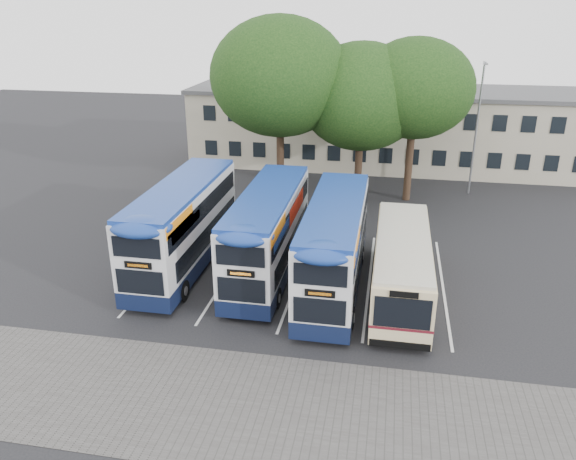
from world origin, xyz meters
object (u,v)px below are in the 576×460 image
(tree_mid, at_px, (362,97))
(bus_dd_mid, at_px, (268,230))
(bus_single, at_px, (402,262))
(bus_dd_right, at_px, (334,243))
(lamp_post, at_px, (477,122))
(tree_left, at_px, (280,77))
(bus_dd_left, at_px, (183,222))
(tree_right, at_px, (415,89))

(tree_mid, bearing_deg, bus_dd_mid, -105.69)
(bus_single, bearing_deg, bus_dd_right, 179.73)
(lamp_post, bearing_deg, tree_left, -165.54)
(lamp_post, distance_m, tree_left, 13.79)
(bus_dd_mid, bearing_deg, bus_dd_left, -179.55)
(lamp_post, xyz_separation_m, bus_single, (-4.81, -16.05, -3.44))
(bus_dd_left, distance_m, bus_dd_mid, 4.35)
(bus_single, bearing_deg, tree_mid, 102.12)
(bus_dd_left, bearing_deg, tree_left, 77.17)
(tree_mid, bearing_deg, bus_dd_right, -90.69)
(tree_mid, distance_m, bus_dd_right, 14.45)
(bus_single, bearing_deg, lamp_post, 73.30)
(tree_mid, bearing_deg, tree_right, 3.16)
(bus_dd_right, bearing_deg, bus_dd_mid, 162.26)
(bus_dd_mid, relative_size, bus_single, 1.04)
(lamp_post, xyz_separation_m, bus_dd_right, (-7.92, -16.03, -2.74))
(lamp_post, distance_m, tree_mid, 8.31)
(bus_dd_mid, height_order, bus_dd_right, bus_dd_right)
(tree_right, xyz_separation_m, bus_single, (-0.43, -13.90, -5.86))
(bus_dd_mid, distance_m, bus_dd_right, 3.55)
(tree_right, bearing_deg, bus_dd_mid, -118.38)
(tree_left, bearing_deg, bus_dd_left, -102.83)
(tree_mid, distance_m, bus_single, 14.99)
(tree_right, xyz_separation_m, bus_dd_mid, (-6.92, -12.80, -5.18))
(tree_left, relative_size, tree_mid, 1.15)
(lamp_post, xyz_separation_m, tree_right, (-4.39, -2.15, 2.43))
(bus_dd_mid, bearing_deg, tree_left, 98.34)
(bus_dd_left, bearing_deg, lamp_post, 43.75)
(tree_left, distance_m, bus_dd_left, 13.26)
(bus_dd_right, height_order, bus_single, bus_dd_right)
(bus_dd_right, bearing_deg, tree_mid, 89.31)
(lamp_post, distance_m, bus_dd_left, 21.83)
(tree_left, distance_m, bus_single, 16.47)
(tree_left, bearing_deg, bus_single, -57.17)
(bus_dd_left, height_order, bus_dd_right, bus_dd_left)
(lamp_post, height_order, tree_mid, tree_mid)
(tree_mid, relative_size, bus_single, 1.07)
(tree_mid, relative_size, tree_right, 0.97)
(lamp_post, bearing_deg, bus_dd_mid, -127.09)
(lamp_post, height_order, bus_dd_right, lamp_post)
(bus_dd_left, distance_m, bus_dd_right, 7.80)
(tree_right, bearing_deg, lamp_post, 26.11)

